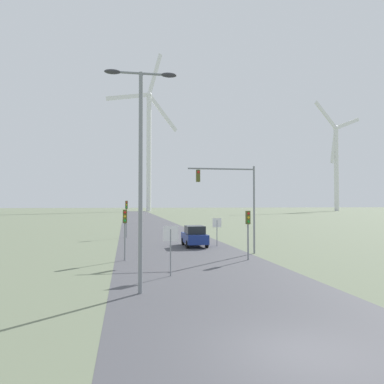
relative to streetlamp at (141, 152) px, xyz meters
The scene contains 12 objects.
ground_plane 9.98m from the streetlamp, 62.47° to the right, with size 600.00×600.00×0.00m, color #667056.
road_surface 41.53m from the streetlamp, 84.85° to the left, with size 10.00×240.00×0.01m.
streetlamp is the anchor object (origin of this frame).
stop_sign_near 5.71m from the streetlamp, 64.05° to the left, with size 0.81×0.07×2.63m.
stop_sign_far 18.60m from the streetlamp, 65.74° to the left, with size 0.81×0.07×2.48m.
traffic_light_post_near_left 10.05m from the streetlamp, 94.04° to the left, with size 0.28×0.34×3.39m.
traffic_light_post_near_right 11.64m from the streetlamp, 47.25° to the left, with size 0.28×0.33×3.31m.
traffic_light_post_mid_left 26.32m from the streetlamp, 91.15° to the left, with size 0.28×0.33×4.09m.
traffic_light_mast_overhead 13.42m from the streetlamp, 56.85° to the left, with size 5.20×0.35×6.66m.
car_approaching 18.11m from the streetlamp, 71.90° to the left, with size 1.88×4.10×1.83m.
wind_turbine_left 161.52m from the streetlamp, 86.40° to the left, with size 33.82×14.62×75.61m.
wind_turbine_center 183.62m from the streetlamp, 56.29° to the left, with size 29.73×9.97×52.91m.
Camera 1 is at (-4.32, -9.00, 3.83)m, focal length 35.00 mm.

